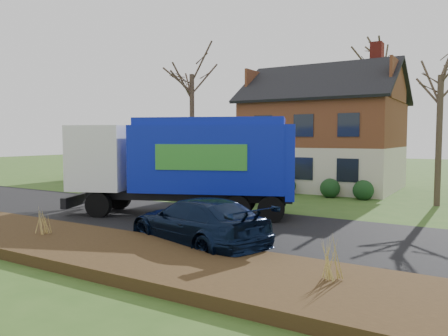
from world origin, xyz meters
The scene contains 13 objects.
ground centered at (0.00, 0.00, 0.00)m, with size 120.00×120.00×0.00m, color #31531B.
road centered at (0.00, 0.00, 0.01)m, with size 80.00×7.00×0.02m, color black.
mulch_verge centered at (0.00, -5.30, 0.15)m, with size 80.00×3.50×0.30m, color black.
main_house centered at (1.49, 13.91, 4.03)m, with size 12.95×8.95×9.26m.
ranch_house centered at (-12.00, 13.00, 1.81)m, with size 9.80×8.20×3.70m.
garbage_truck centered at (0.35, 1.05, 2.37)m, with size 9.86×5.95×4.11m.
silver_sedan centered at (-0.62, 4.66, 0.70)m, with size 1.49×4.28×1.41m, color #A1A5A9.
navy_wagon centered at (3.71, -3.08, 0.75)m, with size 2.09×5.14×1.49m, color black.
tree_front_west centered at (-5.14, 9.16, 8.39)m, with size 3.43×3.43×10.19m.
tree_front_east centered at (9.17, 9.40, 7.28)m, with size 3.23×3.23×8.96m.
tree_back centered at (4.08, 21.27, 10.68)m, with size 4.05×4.05×12.82m.
grass_clump_mid centered at (-0.59, -5.26, 0.74)m, with size 0.32×0.26×0.89m.
grass_clump_east centered at (8.39, -4.90, 0.79)m, with size 0.39×0.32×0.97m.
Camera 1 is at (11.18, -13.85, 3.30)m, focal length 35.00 mm.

